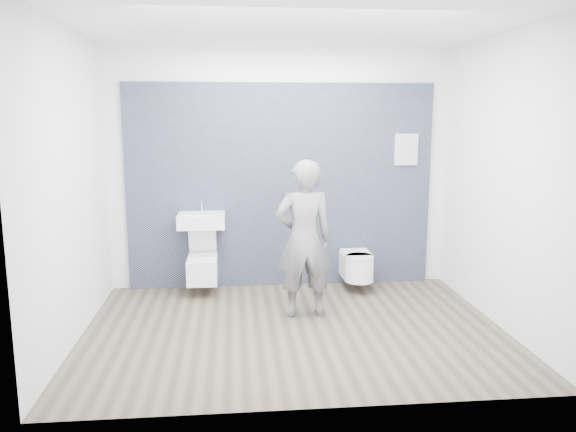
{
  "coord_description": "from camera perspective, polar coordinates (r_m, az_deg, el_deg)",
  "views": [
    {
      "loc": [
        -0.56,
        -5.1,
        2.03
      ],
      "look_at": [
        0.0,
        0.6,
        1.0
      ],
      "focal_mm": 35.0,
      "sensor_mm": 36.0,
      "label": 1
    }
  ],
  "objects": [
    {
      "name": "toilet_rounded",
      "position": [
        6.64,
        7.04,
        -5.05
      ],
      "size": [
        0.33,
        0.57,
        0.31
      ],
      "color": "white",
      "rests_on": "ground"
    },
    {
      "name": "room_shell",
      "position": [
        5.13,
        0.66,
        6.96
      ],
      "size": [
        4.0,
        4.0,
        4.0
      ],
      "color": "silver",
      "rests_on": "ground"
    },
    {
      "name": "visitor",
      "position": [
        5.65,
        1.63,
        -2.35
      ],
      "size": [
        0.61,
        0.42,
        1.6
      ],
      "primitive_type": "imported",
      "rotation": [
        0.0,
        0.0,
        3.2
      ],
      "color": "slate",
      "rests_on": "ground"
    },
    {
      "name": "tile_wall",
      "position": [
        6.89,
        -0.71,
        -6.93
      ],
      "size": [
        3.6,
        0.06,
        2.4
      ],
      "primitive_type": "cube",
      "color": "black",
      "rests_on": "ground"
    },
    {
      "name": "washbasin",
      "position": [
        6.46,
        -8.78,
        -0.41
      ],
      "size": [
        0.53,
        0.4,
        0.4
      ],
      "color": "white",
      "rests_on": "ground"
    },
    {
      "name": "toilet_square",
      "position": [
        6.54,
        -8.67,
        -5.16
      ],
      "size": [
        0.34,
        0.49,
        0.64
      ],
      "color": "white",
      "rests_on": "ground"
    },
    {
      "name": "ground",
      "position": [
        5.51,
        0.62,
        -11.4
      ],
      "size": [
        4.0,
        4.0,
        0.0
      ],
      "primitive_type": "plane",
      "color": "brown",
      "rests_on": "ground"
    },
    {
      "name": "info_placard",
      "position": [
        7.13,
        11.43,
        -6.55
      ],
      "size": [
        0.28,
        0.03,
        0.37
      ],
      "primitive_type": "cube",
      "color": "white",
      "rests_on": "ground"
    }
  ]
}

